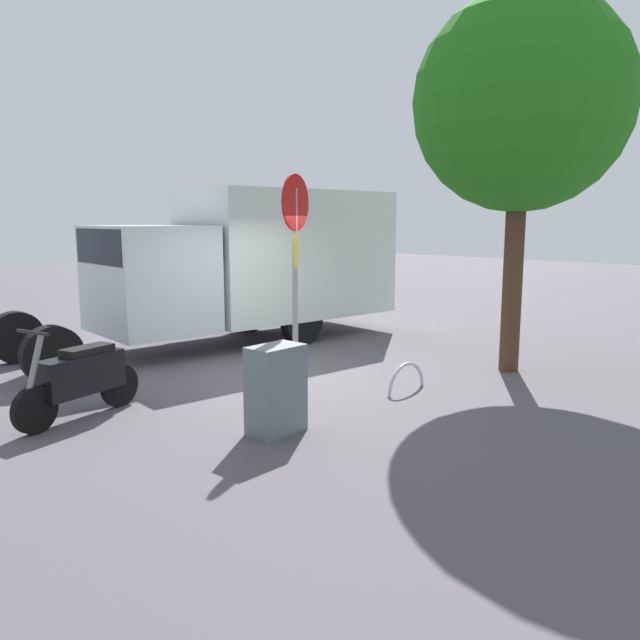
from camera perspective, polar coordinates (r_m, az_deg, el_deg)
The scene contains 7 objects.
ground_plane at distance 9.83m, azimuth -2.73°, elevation -5.22°, with size 60.00×60.00×0.00m, color #524C52.
box_truck_near at distance 12.63m, azimuth -6.25°, elevation 5.57°, with size 7.88×2.51×3.04m.
motorcycle at distance 8.23m, azimuth -21.13°, elevation -4.95°, with size 1.76×0.76×1.20m.
stop_sign at distance 8.45m, azimuth -2.29°, elevation 6.42°, with size 0.71×0.33×3.06m.
street_tree at distance 10.56m, azimuth 18.06°, elevation 18.40°, with size 3.35×3.35×5.91m.
utility_cabinet at distance 7.19m, azimuth -4.08°, elevation -6.40°, with size 0.64×0.40×1.03m, color slate.
bike_rack_hoop at distance 9.10m, azimuth 7.94°, elevation -6.48°, with size 0.85×0.85×0.05m, color #B7B7BC.
Camera 1 is at (6.17, 7.25, 2.44)m, focal length 34.74 mm.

